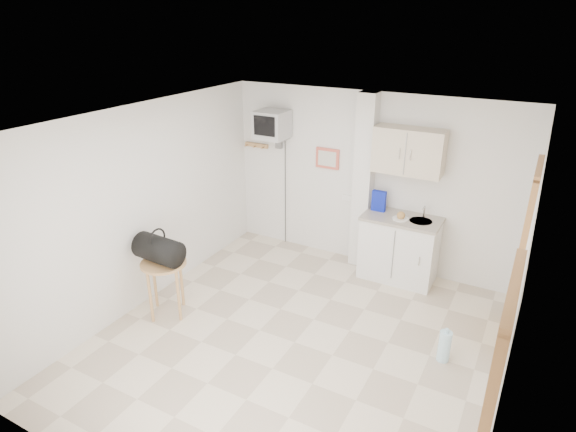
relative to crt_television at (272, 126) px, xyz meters
The scene contains 7 objects.
ground 3.15m from the crt_television, 54.36° to the right, with size 4.50×4.50×0.00m, color beige.
room_envelope 2.60m from the crt_television, 48.84° to the right, with size 4.24×4.54×2.55m.
kitchenette 2.32m from the crt_television, ahead, with size 1.03×0.58×2.10m.
crt_television is the anchor object (origin of this frame).
round_table 2.63m from the crt_television, 95.08° to the right, with size 0.55×0.55×0.71m.
duffel_bag 2.51m from the crt_television, 96.12° to the right, with size 0.60×0.35×0.43m.
water_bottle 3.78m from the crt_television, 26.99° to the right, with size 0.13×0.13×0.40m.
Camera 1 is at (2.07, -3.95, 3.45)m, focal length 30.00 mm.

